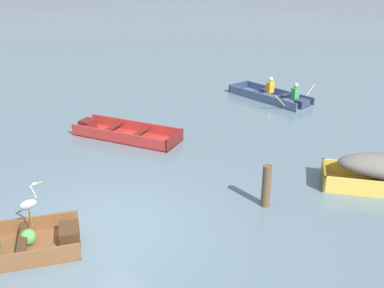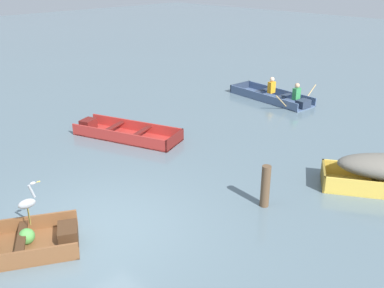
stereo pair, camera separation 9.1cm
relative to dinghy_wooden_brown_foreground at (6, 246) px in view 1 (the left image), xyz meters
The scene contains 6 objects.
ground_plane 1.79m from the dinghy_wooden_brown_foreground, 68.16° to the left, with size 80.00×80.00×0.00m, color slate.
dinghy_wooden_brown_foreground is the anchor object (origin of this frame).
skiff_red_near_moored 5.90m from the dinghy_wooden_brown_foreground, 121.57° to the left, with size 3.49×2.14×0.36m.
rowboat_slate_blue_with_crew 11.67m from the dinghy_wooden_brown_foreground, 99.58° to the left, with size 3.51×2.37×0.89m.
heron_on_dinghy 0.91m from the dinghy_wooden_brown_foreground, 76.65° to the left, with size 0.19×0.46×0.84m.
mooring_post 5.31m from the dinghy_wooden_brown_foreground, 62.60° to the left, with size 0.20×0.20×0.97m, color brown.
Camera 1 is at (6.30, -3.95, 4.90)m, focal length 40.00 mm.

